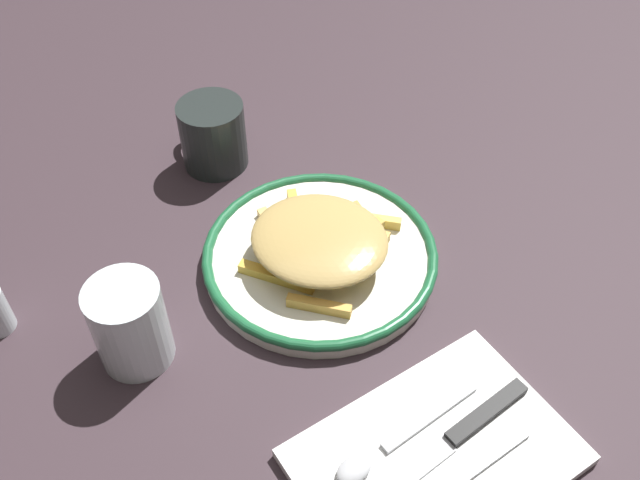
{
  "coord_description": "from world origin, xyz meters",
  "views": [
    {
      "loc": [
        -0.43,
        0.26,
        0.56
      ],
      "look_at": [
        0.0,
        0.0,
        0.04
      ],
      "focal_mm": 39.39,
      "sensor_mm": 36.0,
      "label": 1
    }
  ],
  "objects_px": {
    "plate": "(320,256)",
    "coffee_mug": "(212,134)",
    "water_glass": "(130,324)",
    "fries_heap": "(320,239)",
    "napkin": "(435,457)",
    "spoon": "(385,448)",
    "knife": "(453,439)"
  },
  "relations": [
    {
      "from": "plate",
      "to": "coffee_mug",
      "type": "height_order",
      "value": "coffee_mug"
    },
    {
      "from": "plate",
      "to": "water_glass",
      "type": "distance_m",
      "value": 0.21
    },
    {
      "from": "fries_heap",
      "to": "coffee_mug",
      "type": "bearing_deg",
      "value": 5.29
    },
    {
      "from": "coffee_mug",
      "to": "plate",
      "type": "bearing_deg",
      "value": -173.97
    },
    {
      "from": "napkin",
      "to": "spoon",
      "type": "xyz_separation_m",
      "value": [
        0.02,
        0.03,
        0.01
      ]
    },
    {
      "from": "plate",
      "to": "coffee_mug",
      "type": "xyz_separation_m",
      "value": [
        0.21,
        0.02,
        0.03
      ]
    },
    {
      "from": "plate",
      "to": "fries_heap",
      "type": "xyz_separation_m",
      "value": [
        -0.0,
        0.0,
        0.03
      ]
    },
    {
      "from": "napkin",
      "to": "coffee_mug",
      "type": "bearing_deg",
      "value": -1.36
    },
    {
      "from": "spoon",
      "to": "water_glass",
      "type": "xyz_separation_m",
      "value": [
        0.21,
        0.14,
        0.03
      ]
    },
    {
      "from": "knife",
      "to": "water_glass",
      "type": "height_order",
      "value": "water_glass"
    },
    {
      "from": "spoon",
      "to": "water_glass",
      "type": "relative_size",
      "value": 1.67
    },
    {
      "from": "spoon",
      "to": "napkin",
      "type": "bearing_deg",
      "value": -125.6
    },
    {
      "from": "fries_heap",
      "to": "spoon",
      "type": "bearing_deg",
      "value": 162.93
    },
    {
      "from": "fries_heap",
      "to": "water_glass",
      "type": "xyz_separation_m",
      "value": [
        -0.0,
        0.21,
        0.0
      ]
    },
    {
      "from": "fries_heap",
      "to": "coffee_mug",
      "type": "xyz_separation_m",
      "value": [
        0.21,
        0.02,
        -0.0
      ]
    },
    {
      "from": "fries_heap",
      "to": "spoon",
      "type": "height_order",
      "value": "fries_heap"
    },
    {
      "from": "knife",
      "to": "water_glass",
      "type": "xyz_separation_m",
      "value": [
        0.23,
        0.19,
        0.03
      ]
    },
    {
      "from": "plate",
      "to": "knife",
      "type": "distance_m",
      "value": 0.24
    },
    {
      "from": "fries_heap",
      "to": "water_glass",
      "type": "relative_size",
      "value": 2.13
    },
    {
      "from": "spoon",
      "to": "coffee_mug",
      "type": "distance_m",
      "value": 0.43
    },
    {
      "from": "napkin",
      "to": "fries_heap",
      "type": "bearing_deg",
      "value": -7.33
    },
    {
      "from": "plate",
      "to": "fries_heap",
      "type": "height_order",
      "value": "fries_heap"
    },
    {
      "from": "fries_heap",
      "to": "water_glass",
      "type": "bearing_deg",
      "value": 91.31
    },
    {
      "from": "plate",
      "to": "napkin",
      "type": "bearing_deg",
      "value": 172.23
    },
    {
      "from": "spoon",
      "to": "fries_heap",
      "type": "bearing_deg",
      "value": -17.07
    },
    {
      "from": "plate",
      "to": "knife",
      "type": "relative_size",
      "value": 1.18
    },
    {
      "from": "water_glass",
      "to": "coffee_mug",
      "type": "distance_m",
      "value": 0.29
    },
    {
      "from": "plate",
      "to": "coffee_mug",
      "type": "relative_size",
      "value": 2.36
    },
    {
      "from": "napkin",
      "to": "spoon",
      "type": "relative_size",
      "value": 1.48
    },
    {
      "from": "fries_heap",
      "to": "knife",
      "type": "relative_size",
      "value": 0.93
    },
    {
      "from": "plate",
      "to": "water_glass",
      "type": "xyz_separation_m",
      "value": [
        -0.01,
        0.21,
        0.03
      ]
    },
    {
      "from": "fries_heap",
      "to": "spoon",
      "type": "distance_m",
      "value": 0.22
    }
  ]
}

